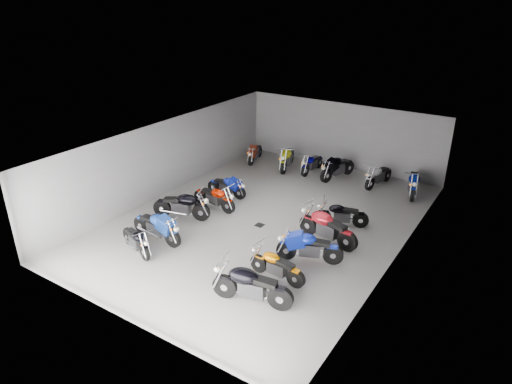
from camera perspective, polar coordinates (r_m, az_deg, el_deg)
ground at (r=17.61m, az=1.33°, el=-3.53°), size 14.00×14.00×0.00m
wall_back at (r=22.85m, az=10.72°, el=6.94°), size 10.00×0.10×3.20m
wall_left at (r=19.83m, az=-11.03°, el=4.29°), size 0.10×14.00×3.20m
wall_right at (r=15.17m, az=17.69°, el=-2.74°), size 0.10×14.00×3.20m
ceiling at (r=16.37m, az=1.44°, el=6.52°), size 10.00×14.00×0.04m
drain_grate at (r=17.23m, az=0.46°, el=-4.16°), size 0.32×0.32×0.01m
motorcycle_left_a at (r=15.85m, az=-14.75°, el=-5.84°), size 1.84×0.75×0.84m
motorcycle_left_b at (r=16.35m, az=-12.28°, el=-4.26°), size 2.27×0.48×1.00m
motorcycle_left_c at (r=17.72m, az=-9.23°, el=-1.68°), size 2.21×0.93×1.01m
motorcycle_left_d at (r=18.37m, az=-5.20°, el=-0.68°), size 2.07×0.43×0.91m
motorcycle_left_e at (r=19.49m, az=-3.65°, el=0.72°), size 1.90×0.39×0.83m
motorcycle_right_a at (r=12.97m, az=-0.63°, el=-11.63°), size 2.36×0.73×1.05m
motorcycle_right_b at (r=14.01m, az=2.55°, el=-9.19°), size 1.96×0.41×0.86m
motorcycle_right_c at (r=14.91m, az=6.62°, el=-6.86°), size 2.08×0.94×0.96m
motorcycle_right_d at (r=16.07m, az=8.85°, el=-4.38°), size 2.38×0.65×1.05m
motorcycle_right_e at (r=17.27m, az=10.63°, el=-2.79°), size 1.85×0.92×0.87m
motorcycle_back_a at (r=23.51m, az=-0.14°, el=4.96°), size 0.65×1.95×0.87m
motorcycle_back_b at (r=22.55m, az=3.92°, el=4.30°), size 0.81×2.29×1.03m
motorcycle_back_c at (r=22.18m, az=7.00°, el=3.59°), size 0.40×1.98×0.87m
motorcycle_back_d at (r=21.61m, az=10.12°, el=3.02°), size 0.79×2.21×1.00m
motorcycle_back_e at (r=21.19m, az=15.04°, el=2.00°), size 0.58×2.06×0.91m
motorcycle_back_f at (r=20.74m, az=19.09°, el=1.12°), size 0.73×2.22×0.99m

